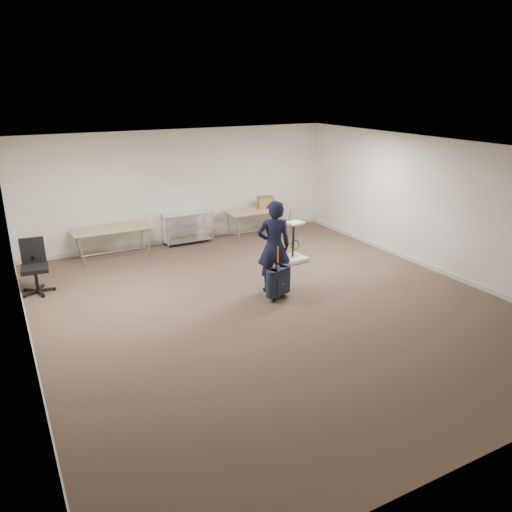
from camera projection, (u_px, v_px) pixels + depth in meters
ground at (270, 305)px, 9.11m from camera, size 9.00×9.00×0.00m
room_shell at (237, 278)px, 10.25m from camera, size 8.00×9.00×9.00m
folding_table_left at (112, 230)px, 11.34m from camera, size 1.80×0.75×0.73m
folding_table_right at (259, 211)px, 13.03m from camera, size 1.80×0.75×0.73m
wire_shelf at (187, 227)px, 12.47m from camera, size 1.22×0.47×0.80m
person at (274, 246)px, 9.47m from camera, size 0.75×0.60×1.79m
suitcase at (278, 281)px, 9.26m from camera, size 0.43×0.33×1.03m
office_chair at (36, 277)px, 9.57m from camera, size 0.63×0.63×1.05m
equipment_cart at (294, 251)px, 11.30m from camera, size 0.56×0.56×0.91m
cardboard_box at (266, 202)px, 13.11m from camera, size 0.46×0.39×0.30m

